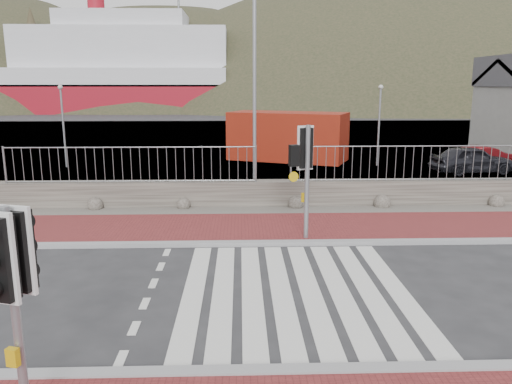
{
  "coord_description": "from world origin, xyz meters",
  "views": [
    {
      "loc": [
        -1.12,
        -9.57,
        4.19
      ],
      "look_at": [
        -0.72,
        3.0,
        1.45
      ],
      "focal_mm": 35.0,
      "sensor_mm": 36.0,
      "label": 1
    }
  ],
  "objects_px": {
    "traffic_signal_far": "(306,158)",
    "car_b": "(485,157)",
    "traffic_signal_near": "(11,274)",
    "shipping_container": "(288,136)",
    "ferry": "(83,75)",
    "streetlight": "(258,87)",
    "car_a": "(471,159)"
  },
  "relations": [
    {
      "from": "traffic_signal_near",
      "to": "shipping_container",
      "type": "relative_size",
      "value": 0.45
    },
    {
      "from": "traffic_signal_near",
      "to": "car_a",
      "type": "xyz_separation_m",
      "value": [
        13.61,
        17.62,
        -1.4
      ]
    },
    {
      "from": "ferry",
      "to": "traffic_signal_near",
      "type": "bearing_deg",
      "value": -73.82
    },
    {
      "from": "traffic_signal_far",
      "to": "shipping_container",
      "type": "relative_size",
      "value": 0.5
    },
    {
      "from": "streetlight",
      "to": "car_a",
      "type": "distance_m",
      "value": 12.16
    },
    {
      "from": "traffic_signal_near",
      "to": "car_a",
      "type": "height_order",
      "value": "traffic_signal_near"
    },
    {
      "from": "ferry",
      "to": "streetlight",
      "type": "xyz_separation_m",
      "value": [
        24.16,
        -59.77,
        -1.29
      ]
    },
    {
      "from": "ferry",
      "to": "traffic_signal_near",
      "type": "distance_m",
      "value": 75.04
    },
    {
      "from": "traffic_signal_near",
      "to": "car_b",
      "type": "relative_size",
      "value": 0.85
    },
    {
      "from": "traffic_signal_near",
      "to": "car_a",
      "type": "bearing_deg",
      "value": 68.76
    },
    {
      "from": "shipping_container",
      "to": "car_a",
      "type": "xyz_separation_m",
      "value": [
        8.33,
        -4.49,
        -0.66
      ]
    },
    {
      "from": "streetlight",
      "to": "shipping_container",
      "type": "distance_m",
      "value": 10.45
    },
    {
      "from": "ferry",
      "to": "traffic_signal_near",
      "type": "relative_size",
      "value": 17.53
    },
    {
      "from": "car_b",
      "to": "streetlight",
      "type": "bearing_deg",
      "value": 111.18
    },
    {
      "from": "car_a",
      "to": "shipping_container",
      "type": "bearing_deg",
      "value": 53.51
    },
    {
      "from": "streetlight",
      "to": "car_a",
      "type": "xyz_separation_m",
      "value": [
        10.35,
        5.39,
        -3.42
      ]
    },
    {
      "from": "traffic_signal_far",
      "to": "car_a",
      "type": "xyz_separation_m",
      "value": [
        9.25,
        10.15,
        -1.61
      ]
    },
    {
      "from": "ferry",
      "to": "car_a",
      "type": "xyz_separation_m",
      "value": [
        34.5,
        -54.38,
        -4.71
      ]
    },
    {
      "from": "traffic_signal_near",
      "to": "streetlight",
      "type": "distance_m",
      "value": 12.82
    },
    {
      "from": "ferry",
      "to": "traffic_signal_near",
      "type": "height_order",
      "value": "ferry"
    },
    {
      "from": "traffic_signal_near",
      "to": "traffic_signal_far",
      "type": "height_order",
      "value": "traffic_signal_far"
    },
    {
      "from": "traffic_signal_far",
      "to": "shipping_container",
      "type": "distance_m",
      "value": 14.7
    },
    {
      "from": "ferry",
      "to": "traffic_signal_far",
      "type": "relative_size",
      "value": 15.95
    },
    {
      "from": "car_b",
      "to": "shipping_container",
      "type": "bearing_deg",
      "value": 63.68
    },
    {
      "from": "traffic_signal_near",
      "to": "traffic_signal_far",
      "type": "xyz_separation_m",
      "value": [
        4.36,
        7.47,
        0.21
      ]
    },
    {
      "from": "traffic_signal_near",
      "to": "streetlight",
      "type": "bearing_deg",
      "value": 91.5
    },
    {
      "from": "streetlight",
      "to": "car_a",
      "type": "bearing_deg",
      "value": 11.17
    },
    {
      "from": "traffic_signal_far",
      "to": "car_b",
      "type": "bearing_deg",
      "value": -150.17
    },
    {
      "from": "shipping_container",
      "to": "car_b",
      "type": "distance_m",
      "value": 10.2
    },
    {
      "from": "traffic_signal_near",
      "to": "shipping_container",
      "type": "xyz_separation_m",
      "value": [
        5.28,
        22.11,
        -0.74
      ]
    },
    {
      "from": "traffic_signal_near",
      "to": "streetlight",
      "type": "relative_size",
      "value": 0.39
    },
    {
      "from": "ferry",
      "to": "car_b",
      "type": "height_order",
      "value": "ferry"
    }
  ]
}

